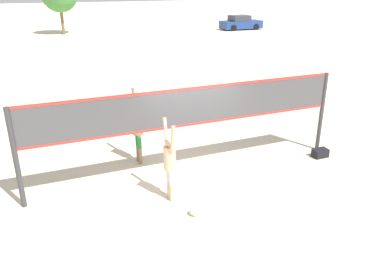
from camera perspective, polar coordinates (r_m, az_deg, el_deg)
name	(u,v)px	position (r m, az deg, el deg)	size (l,w,h in m)	color
ground_plane	(192,173)	(10.15, 0.00, -6.94)	(200.00, 200.00, 0.00)	beige
volleyball_net	(192,113)	(9.46, 0.00, 2.25)	(8.46, 0.12, 2.39)	#38383D
player_spiker	(170,160)	(8.58, -3.43, -4.90)	(0.28, 0.68, 1.95)	beige
player_blocker	(138,126)	(10.42, -8.30, 0.35)	(0.28, 0.70, 2.12)	#8C664C
volleyball	(194,211)	(8.43, 0.36, -12.55)	(0.21, 0.21, 0.21)	silver
gear_bag	(320,153)	(11.66, 18.95, -3.62)	(0.44, 0.28, 0.25)	black
parked_car_near	(241,23)	(42.82, 7.41, 15.55)	(4.47, 2.05, 1.52)	navy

